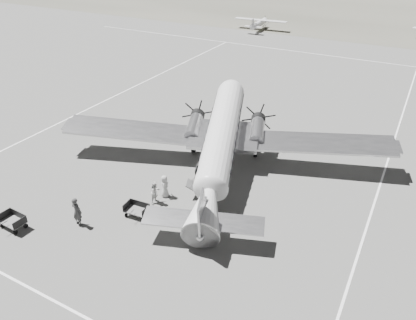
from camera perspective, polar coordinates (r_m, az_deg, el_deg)
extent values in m
plane|color=#61615E|center=(31.36, -0.41, -2.89)|extent=(260.00, 260.00, 0.00)
cube|color=white|center=(23.09, -18.52, -19.46)|extent=(60.00, 0.15, 0.01)
cube|color=white|center=(28.63, 21.39, -8.90)|extent=(0.15, 80.00, 0.01)
cube|color=white|center=(48.26, -13.64, 8.42)|extent=(0.15, 60.00, 0.01)
cube|color=white|center=(66.55, 17.00, 13.82)|extent=(90.00, 0.15, 0.01)
cube|color=#676557|center=(119.96, 23.54, 19.44)|extent=(260.00, 90.00, 0.01)
imported|color=#303030|center=(27.74, -17.95, -6.90)|extent=(0.77, 0.53, 2.05)
imported|color=silver|center=(28.74, -7.38, -4.52)|extent=(0.75, 0.91, 1.70)
imported|color=#ADADAB|center=(29.33, -6.10, -3.67)|extent=(0.79, 0.96, 1.69)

